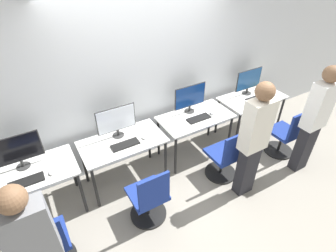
{
  "coord_description": "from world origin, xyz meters",
  "views": [
    {
      "loc": [
        -1.5,
        -2.43,
        2.98
      ],
      "look_at": [
        0.0,
        0.13,
        0.89
      ],
      "focal_mm": 28.0,
      "sensor_mm": 36.0,
      "label": 1
    }
  ],
  "objects_px": {
    "monitor_far_right": "(249,81)",
    "person_far_right": "(315,118)",
    "keyboard_far_left": "(26,182)",
    "office_chair_far_left": "(49,248)",
    "keyboard_right": "(199,118)",
    "mouse_far_right": "(266,94)",
    "monitor_right": "(190,97)",
    "mouse_far_left": "(51,173)",
    "monitor_far_left": "(17,151)",
    "office_chair_right": "(225,158)",
    "mouse_left": "(144,138)",
    "keyboard_left": "(125,145)",
    "person_far_left": "(38,249)",
    "office_chair_left": "(149,200)",
    "person_right": "(254,138)",
    "keyboard_far_right": "(256,98)",
    "office_chair_far_right": "(286,136)",
    "mouse_right": "(212,113)",
    "monitor_left": "(116,121)"
  },
  "relations": [
    {
      "from": "monitor_far_right",
      "to": "person_far_right",
      "type": "xyz_separation_m",
      "value": [
        0.01,
        -1.3,
        -0.05
      ]
    },
    {
      "from": "keyboard_far_left",
      "to": "office_chair_far_left",
      "type": "height_order",
      "value": "office_chair_far_left"
    },
    {
      "from": "keyboard_right",
      "to": "mouse_far_right",
      "type": "distance_m",
      "value": 1.5
    },
    {
      "from": "monitor_right",
      "to": "monitor_far_right",
      "type": "bearing_deg",
      "value": -0.81
    },
    {
      "from": "mouse_far_left",
      "to": "monitor_right",
      "type": "bearing_deg",
      "value": 8.44
    },
    {
      "from": "keyboard_far_left",
      "to": "mouse_far_left",
      "type": "bearing_deg",
      "value": -0.26
    },
    {
      "from": "monitor_far_left",
      "to": "office_chair_far_left",
      "type": "bearing_deg",
      "value": -88.59
    },
    {
      "from": "office_chair_right",
      "to": "person_far_right",
      "type": "xyz_separation_m",
      "value": [
        1.16,
        -0.45,
        0.59
      ]
    },
    {
      "from": "mouse_far_left",
      "to": "mouse_left",
      "type": "height_order",
      "value": "same"
    },
    {
      "from": "keyboard_left",
      "to": "mouse_far_right",
      "type": "bearing_deg",
      "value": 0.91
    },
    {
      "from": "person_far_left",
      "to": "monitor_far_right",
      "type": "distance_m",
      "value": 3.91
    },
    {
      "from": "office_chair_left",
      "to": "monitor_right",
      "type": "relative_size",
      "value": 1.59
    },
    {
      "from": "keyboard_right",
      "to": "person_right",
      "type": "xyz_separation_m",
      "value": [
        0.14,
        -0.97,
        0.2
      ]
    },
    {
      "from": "monitor_right",
      "to": "mouse_far_right",
      "type": "relative_size",
      "value": 6.13
    },
    {
      "from": "keyboard_far_left",
      "to": "mouse_left",
      "type": "xyz_separation_m",
      "value": [
        1.51,
        0.05,
        0.01
      ]
    },
    {
      "from": "keyboard_far_right",
      "to": "office_chair_far_right",
      "type": "relative_size",
      "value": 0.43
    },
    {
      "from": "mouse_far_left",
      "to": "mouse_left",
      "type": "xyz_separation_m",
      "value": [
        1.24,
        0.05,
        0.0
      ]
    },
    {
      "from": "person_far_left",
      "to": "monitor_far_left",
      "type": "bearing_deg",
      "value": 90.37
    },
    {
      "from": "office_chair_left",
      "to": "office_chair_right",
      "type": "xyz_separation_m",
      "value": [
        1.32,
        0.1,
        0.0
      ]
    },
    {
      "from": "person_far_left",
      "to": "office_chair_right",
      "type": "xyz_separation_m",
      "value": [
        2.53,
        0.49,
        -0.54
      ]
    },
    {
      "from": "office_chair_right",
      "to": "mouse_right",
      "type": "bearing_deg",
      "value": 73.26
    },
    {
      "from": "person_far_right",
      "to": "keyboard_right",
      "type": "bearing_deg",
      "value": 139.56
    },
    {
      "from": "office_chair_left",
      "to": "keyboard_right",
      "type": "xyz_separation_m",
      "value": [
        1.24,
        0.71,
        0.39
      ]
    },
    {
      "from": "keyboard_far_left",
      "to": "keyboard_far_right",
      "type": "height_order",
      "value": "same"
    },
    {
      "from": "keyboard_right",
      "to": "mouse_far_right",
      "type": "height_order",
      "value": "mouse_far_right"
    },
    {
      "from": "person_right",
      "to": "keyboard_far_right",
      "type": "distance_m",
      "value": 1.48
    },
    {
      "from": "office_chair_far_left",
      "to": "person_right",
      "type": "relative_size",
      "value": 0.51
    },
    {
      "from": "keyboard_left",
      "to": "monitor_far_right",
      "type": "relative_size",
      "value": 0.69
    },
    {
      "from": "mouse_left",
      "to": "office_chair_right",
      "type": "distance_m",
      "value": 1.25
    },
    {
      "from": "mouse_right",
      "to": "monitor_far_right",
      "type": "distance_m",
      "value": 1.02
    },
    {
      "from": "person_far_left",
      "to": "keyboard_left",
      "type": "height_order",
      "value": "person_far_left"
    },
    {
      "from": "person_right",
      "to": "keyboard_far_right",
      "type": "relative_size",
      "value": 4.53
    },
    {
      "from": "person_right",
      "to": "person_far_right",
      "type": "xyz_separation_m",
      "value": [
        1.1,
        -0.09,
        -0.01
      ]
    },
    {
      "from": "monitor_left",
      "to": "person_right",
      "type": "height_order",
      "value": "person_right"
    },
    {
      "from": "person_far_left",
      "to": "office_chair_left",
      "type": "distance_m",
      "value": 1.38
    },
    {
      "from": "mouse_far_left",
      "to": "mouse_far_right",
      "type": "xyz_separation_m",
      "value": [
        3.69,
        0.09,
        0.0
      ]
    },
    {
      "from": "office_chair_left",
      "to": "office_chair_right",
      "type": "relative_size",
      "value": 1.0
    },
    {
      "from": "monitor_far_right",
      "to": "mouse_far_right",
      "type": "height_order",
      "value": "monitor_far_right"
    },
    {
      "from": "keyboard_far_left",
      "to": "person_far_right",
      "type": "height_order",
      "value": "person_far_right"
    },
    {
      "from": "monitor_left",
      "to": "monitor_far_right",
      "type": "height_order",
      "value": "same"
    },
    {
      "from": "office_chair_far_right",
      "to": "mouse_left",
      "type": "bearing_deg",
      "value": 163.29
    },
    {
      "from": "monitor_far_left",
      "to": "monitor_right",
      "type": "height_order",
      "value": "same"
    },
    {
      "from": "person_right",
      "to": "mouse_far_right",
      "type": "distance_m",
      "value": 1.7
    },
    {
      "from": "monitor_right",
      "to": "office_chair_far_right",
      "type": "height_order",
      "value": "monitor_right"
    },
    {
      "from": "monitor_left",
      "to": "keyboard_far_right",
      "type": "height_order",
      "value": "monitor_left"
    },
    {
      "from": "monitor_far_left",
      "to": "office_chair_far_left",
      "type": "relative_size",
      "value": 0.63
    },
    {
      "from": "office_chair_left",
      "to": "mouse_far_right",
      "type": "distance_m",
      "value": 2.86
    },
    {
      "from": "office_chair_left",
      "to": "keyboard_far_left",
      "type": "bearing_deg",
      "value": 152.37
    },
    {
      "from": "office_chair_far_left",
      "to": "office_chair_right",
      "type": "distance_m",
      "value": 2.52
    },
    {
      "from": "person_far_left",
      "to": "office_chair_right",
      "type": "bearing_deg",
      "value": 11.02
    }
  ]
}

